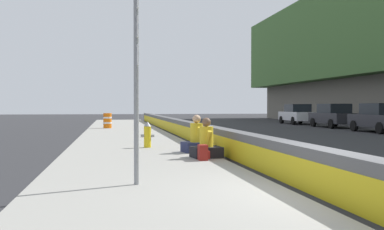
{
  "coord_description": "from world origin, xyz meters",
  "views": [
    {
      "loc": [
        -6.7,
        3.4,
        1.54
      ],
      "look_at": [
        10.5,
        0.3,
        1.19
      ],
      "focal_mm": 42.03,
      "sensor_mm": 36.0,
      "label": 1
    }
  ],
  "objects_px": {
    "parked_car_midline": "(333,116)",
    "parked_car_far": "(297,114)",
    "route_sign_post": "(137,67)",
    "fire_hydrant": "(147,134)",
    "backpack": "(203,153)",
    "seated_person_foreground": "(206,145)",
    "seated_person_middle": "(197,140)",
    "parked_car_fourth": "(381,118)",
    "construction_barrel": "(107,121)"
  },
  "relations": [
    {
      "from": "backpack",
      "to": "parked_car_midline",
      "type": "bearing_deg",
      "value": -35.83
    },
    {
      "from": "seated_person_foreground",
      "to": "backpack",
      "type": "bearing_deg",
      "value": 160.53
    },
    {
      "from": "backpack",
      "to": "construction_barrel",
      "type": "xyz_separation_m",
      "value": [
        17.69,
        2.58,
        0.28
      ]
    },
    {
      "from": "seated_person_foreground",
      "to": "route_sign_post",
      "type": "bearing_deg",
      "value": 151.66
    },
    {
      "from": "seated_person_middle",
      "to": "construction_barrel",
      "type": "distance_m",
      "value": 15.89
    },
    {
      "from": "route_sign_post",
      "to": "parked_car_midline",
      "type": "relative_size",
      "value": 0.8
    },
    {
      "from": "parked_car_midline",
      "to": "fire_hydrant",
      "type": "bearing_deg",
      "value": 135.32
    },
    {
      "from": "fire_hydrant",
      "to": "parked_car_fourth",
      "type": "bearing_deg",
      "value": -58.96
    },
    {
      "from": "fire_hydrant",
      "to": "seated_person_foreground",
      "type": "xyz_separation_m",
      "value": [
        -3.25,
        -1.35,
        -0.11
      ]
    },
    {
      "from": "seated_person_foreground",
      "to": "parked_car_far",
      "type": "distance_m",
      "value": 27.58
    },
    {
      "from": "route_sign_post",
      "to": "parked_car_fourth",
      "type": "relative_size",
      "value": 0.79
    },
    {
      "from": "fire_hydrant",
      "to": "parked_car_far",
      "type": "xyz_separation_m",
      "value": [
        21.01,
        -14.47,
        0.27
      ]
    },
    {
      "from": "fire_hydrant",
      "to": "route_sign_post",
      "type": "bearing_deg",
      "value": 173.95
    },
    {
      "from": "fire_hydrant",
      "to": "parked_car_far",
      "type": "distance_m",
      "value": 25.51
    },
    {
      "from": "seated_person_middle",
      "to": "parked_car_far",
      "type": "relative_size",
      "value": 0.25
    },
    {
      "from": "parked_car_fourth",
      "to": "fire_hydrant",
      "type": "bearing_deg",
      "value": 121.04
    },
    {
      "from": "seated_person_foreground",
      "to": "seated_person_middle",
      "type": "relative_size",
      "value": 0.96
    },
    {
      "from": "construction_barrel",
      "to": "backpack",
      "type": "bearing_deg",
      "value": -171.69
    },
    {
      "from": "parked_car_fourth",
      "to": "backpack",
      "type": "bearing_deg",
      "value": 133.43
    },
    {
      "from": "construction_barrel",
      "to": "parked_car_far",
      "type": "bearing_deg",
      "value": -65.78
    },
    {
      "from": "route_sign_post",
      "to": "fire_hydrant",
      "type": "relative_size",
      "value": 4.09
    },
    {
      "from": "route_sign_post",
      "to": "parked_car_midline",
      "type": "xyz_separation_m",
      "value": [
        21.81,
        -15.25,
        -1.37
      ]
    },
    {
      "from": "seated_person_foreground",
      "to": "backpack",
      "type": "relative_size",
      "value": 2.72
    },
    {
      "from": "parked_car_fourth",
      "to": "parked_car_far",
      "type": "distance_m",
      "value": 12.42
    },
    {
      "from": "fire_hydrant",
      "to": "seated_person_foreground",
      "type": "bearing_deg",
      "value": -157.47
    },
    {
      "from": "construction_barrel",
      "to": "parked_car_midline",
      "type": "bearing_deg",
      "value": -87.12
    },
    {
      "from": "seated_person_middle",
      "to": "construction_barrel",
      "type": "relative_size",
      "value": 1.2
    },
    {
      "from": "construction_barrel",
      "to": "seated_person_foreground",
      "type": "bearing_deg",
      "value": -170.72
    },
    {
      "from": "parked_car_midline",
      "to": "parked_car_far",
      "type": "relative_size",
      "value": 0.99
    },
    {
      "from": "seated_person_foreground",
      "to": "parked_car_far",
      "type": "bearing_deg",
      "value": -28.42
    },
    {
      "from": "fire_hydrant",
      "to": "seated_person_middle",
      "type": "relative_size",
      "value": 0.77
    },
    {
      "from": "backpack",
      "to": "parked_car_midline",
      "type": "xyz_separation_m",
      "value": [
        18.49,
        -13.35,
        0.53
      ]
    },
    {
      "from": "parked_car_far",
      "to": "backpack",
      "type": "bearing_deg",
      "value": 151.78
    },
    {
      "from": "backpack",
      "to": "parked_car_fourth",
      "type": "relative_size",
      "value": 0.09
    },
    {
      "from": "construction_barrel",
      "to": "parked_car_midline",
      "type": "xyz_separation_m",
      "value": [
        0.8,
        -15.93,
        0.24
      ]
    },
    {
      "from": "backpack",
      "to": "parked_car_far",
      "type": "bearing_deg",
      "value": -28.22
    },
    {
      "from": "parked_car_far",
      "to": "route_sign_post",
      "type": "bearing_deg",
      "value": 151.59
    },
    {
      "from": "seated_person_middle",
      "to": "parked_car_fourth",
      "type": "xyz_separation_m",
      "value": [
        10.39,
        -12.92,
        0.37
      ]
    },
    {
      "from": "parked_car_midline",
      "to": "route_sign_post",
      "type": "bearing_deg",
      "value": 145.04
    },
    {
      "from": "construction_barrel",
      "to": "parked_car_far",
      "type": "distance_m",
      "value": 17.46
    },
    {
      "from": "seated_person_middle",
      "to": "parked_car_far",
      "type": "xyz_separation_m",
      "value": [
        22.81,
        -13.12,
        0.37
      ]
    },
    {
      "from": "parked_car_midline",
      "to": "parked_car_far",
      "type": "height_order",
      "value": "same"
    },
    {
      "from": "construction_barrel",
      "to": "parked_car_fourth",
      "type": "relative_size",
      "value": 0.21
    },
    {
      "from": "parked_car_midline",
      "to": "parked_car_far",
      "type": "xyz_separation_m",
      "value": [
        6.36,
        0.01,
        0.0
      ]
    },
    {
      "from": "parked_car_fourth",
      "to": "seated_person_foreground",
      "type": "bearing_deg",
      "value": 132.49
    },
    {
      "from": "backpack",
      "to": "construction_barrel",
      "type": "height_order",
      "value": "construction_barrel"
    },
    {
      "from": "seated_person_middle",
      "to": "backpack",
      "type": "height_order",
      "value": "seated_person_middle"
    },
    {
      "from": "route_sign_post",
      "to": "seated_person_middle",
      "type": "height_order",
      "value": "route_sign_post"
    },
    {
      "from": "seated_person_foreground",
      "to": "parked_car_fourth",
      "type": "height_order",
      "value": "parked_car_fourth"
    },
    {
      "from": "construction_barrel",
      "to": "parked_car_fourth",
      "type": "height_order",
      "value": "parked_car_fourth"
    }
  ]
}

